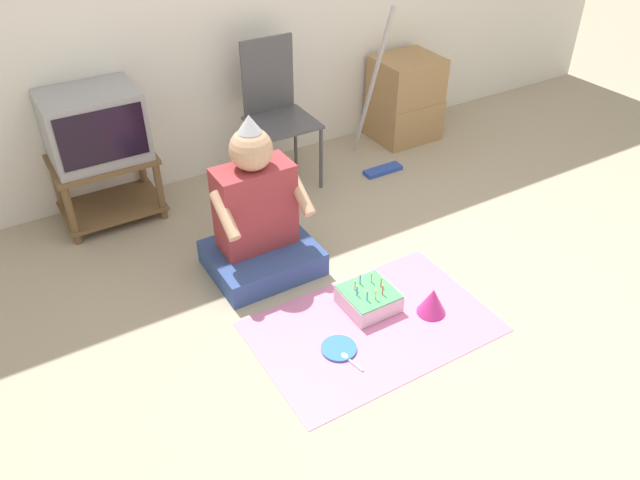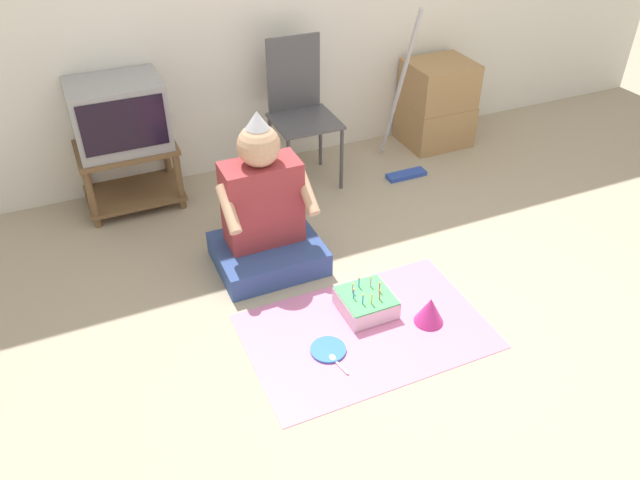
# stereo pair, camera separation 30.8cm
# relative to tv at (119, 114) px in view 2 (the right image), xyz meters

# --- Properties ---
(ground_plane) EXTENTS (16.00, 16.00, 0.00)m
(ground_plane) POSITION_rel_tv_xyz_m (1.12, -1.81, -0.61)
(ground_plane) COLOR tan
(tv_stand) EXTENTS (0.59, 0.41, 0.41)m
(tv_stand) POSITION_rel_tv_xyz_m (0.00, -0.00, -0.37)
(tv_stand) COLOR brown
(tv_stand) RESTS_ON ground_plane
(tv) EXTENTS (0.53, 0.40, 0.40)m
(tv) POSITION_rel_tv_xyz_m (0.00, 0.00, 0.00)
(tv) COLOR #99999E
(tv) RESTS_ON tv_stand
(folding_chair) EXTENTS (0.41, 0.40, 0.93)m
(folding_chair) POSITION_rel_tv_xyz_m (1.11, -0.10, -0.09)
(folding_chair) COLOR #4C4C51
(folding_chair) RESTS_ON ground_plane
(cardboard_box_stack) EXTENTS (0.46, 0.41, 0.61)m
(cardboard_box_stack) POSITION_rel_tv_xyz_m (2.21, -0.03, -0.31)
(cardboard_box_stack) COLOR #A87F51
(cardboard_box_stack) RESTS_ON ground_plane
(dust_mop) EXTENTS (0.28, 0.41, 1.13)m
(dust_mop) POSITION_rel_tv_xyz_m (1.76, -0.31, -0.29)
(dust_mop) COLOR #2D4CB2
(dust_mop) RESTS_ON ground_plane
(person_seated) EXTENTS (0.57, 0.48, 0.90)m
(person_seated) POSITION_rel_tv_xyz_m (0.56, -0.92, -0.31)
(person_seated) COLOR #334C8C
(person_seated) RESTS_ON ground_plane
(party_cloth) EXTENTS (1.17, 0.75, 0.01)m
(party_cloth) POSITION_rel_tv_xyz_m (0.82, -1.64, -0.61)
(party_cloth) COLOR pink
(party_cloth) RESTS_ON ground_plane
(birthday_cake) EXTENTS (0.26, 0.26, 0.16)m
(birthday_cake) POSITION_rel_tv_xyz_m (0.88, -1.51, -0.56)
(birthday_cake) COLOR silver
(birthday_cake) RESTS_ON party_cloth
(party_hat_blue) EXTENTS (0.15, 0.15, 0.15)m
(party_hat_blue) POSITION_rel_tv_xyz_m (1.13, -1.71, -0.53)
(party_hat_blue) COLOR #CC338C
(party_hat_blue) RESTS_ON party_cloth
(paper_plate) EXTENTS (0.17, 0.17, 0.01)m
(paper_plate) POSITION_rel_tv_xyz_m (0.59, -1.69, -0.60)
(paper_plate) COLOR blue
(paper_plate) RESTS_ON party_cloth
(plastic_spoon_near) EXTENTS (0.05, 0.14, 0.01)m
(plastic_spoon_near) POSITION_rel_tv_xyz_m (0.59, -1.76, -0.60)
(plastic_spoon_near) COLOR white
(plastic_spoon_near) RESTS_ON party_cloth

